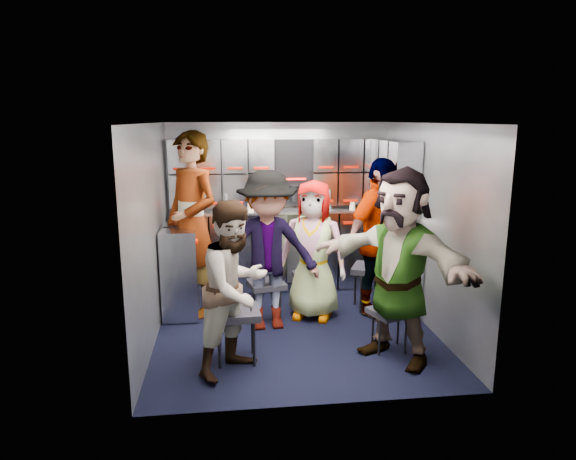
{
  "coord_description": "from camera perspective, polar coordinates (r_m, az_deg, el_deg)",
  "views": [
    {
      "loc": [
        -0.67,
        -5.0,
        2.14
      ],
      "look_at": [
        -0.02,
        0.35,
        0.97
      ],
      "focal_mm": 32.0,
      "sensor_mm": 36.0,
      "label": 1
    }
  ],
  "objects": [
    {
      "name": "counter",
      "position": [
        6.42,
        -0.82,
        2.15
      ],
      "size": [
        2.68,
        0.42,
        0.03
      ],
      "primitive_type": "cube",
      "color": "#B5B7BC",
      "rests_on": "cart_bank_back"
    },
    {
      "name": "attendant_arc_c",
      "position": [
        5.54,
        2.81,
        -2.25
      ],
      "size": [
        0.86,
        0.71,
        1.51
      ],
      "primitive_type": "imported",
      "rotation": [
        0.0,
        0.0,
        -0.37
      ],
      "color": "black",
      "rests_on": "ground"
    },
    {
      "name": "jump_seat_near_right",
      "position": [
        4.95,
        11.24,
        -9.13
      ],
      "size": [
        0.44,
        0.43,
        0.4
      ],
      "rotation": [
        0.0,
        0.0,
        0.38
      ],
      "color": "black",
      "rests_on": "ground"
    },
    {
      "name": "attendant_arc_e",
      "position": [
        4.62,
        12.2,
        -3.94
      ],
      "size": [
        1.42,
        1.59,
        1.75
      ],
      "primitive_type": "imported",
      "rotation": [
        0.0,
        0.0,
        -0.9
      ],
      "color": "black",
      "rests_on": "ground"
    },
    {
      "name": "attendant_standing",
      "position": [
        5.69,
        -10.6,
        0.61
      ],
      "size": [
        0.85,
        0.87,
        2.03
      ],
      "primitive_type": "imported",
      "rotation": [
        0.0,
        0.0,
        -0.85
      ],
      "color": "black",
      "rests_on": "ground"
    },
    {
      "name": "bottle_left",
      "position": [
        6.32,
        -7.88,
        3.1
      ],
      "size": [
        0.06,
        0.06,
        0.24
      ],
      "primitive_type": "cylinder",
      "color": "white",
      "rests_on": "counter"
    },
    {
      "name": "bottle_right",
      "position": [
        6.44,
        4.58,
        3.43
      ],
      "size": [
        0.06,
        0.06,
        0.25
      ],
      "primitive_type": "cylinder",
      "color": "white",
      "rests_on": "counter"
    },
    {
      "name": "locker_bank_back",
      "position": [
        6.42,
        -0.89,
        6.43
      ],
      "size": [
        2.68,
        0.28,
        0.82
      ],
      "primitive_type": "cube",
      "color": "gray",
      "rests_on": "wall_back"
    },
    {
      "name": "cart_bank_back",
      "position": [
        6.53,
        -0.81,
        -2.34
      ],
      "size": [
        2.68,
        0.38,
        0.99
      ],
      "primitive_type": "cube",
      "color": "gray",
      "rests_on": "ground"
    },
    {
      "name": "wall_right",
      "position": [
        5.52,
        15.27,
        0.41
      ],
      "size": [
        0.04,
        3.0,
        2.1
      ],
      "primitive_type": "cube",
      "color": "gray",
      "rests_on": "ground"
    },
    {
      "name": "jump_seat_mid_left",
      "position": [
        5.53,
        -2.4,
        -6.27
      ],
      "size": [
        0.43,
        0.41,
        0.44
      ],
      "rotation": [
        0.0,
        0.0,
        0.19
      ],
      "color": "black",
      "rests_on": "ground"
    },
    {
      "name": "attendant_arc_a",
      "position": [
        4.36,
        -5.86,
        -6.43
      ],
      "size": [
        0.91,
        0.92,
        1.5
      ],
      "primitive_type": "imported",
      "rotation": [
        0.0,
        0.0,
        0.8
      ],
      "color": "black",
      "rests_on": "ground"
    },
    {
      "name": "wall_left",
      "position": [
        5.17,
        -14.87,
        -0.36
      ],
      "size": [
        0.04,
        3.0,
        2.1
      ],
      "primitive_type": "cube",
      "color": "gray",
      "rests_on": "ground"
    },
    {
      "name": "ceiling",
      "position": [
        5.04,
        0.74,
        11.79
      ],
      "size": [
        2.8,
        3.0,
        0.02
      ],
      "primitive_type": "cube",
      "color": "silver",
      "rests_on": "wall_back"
    },
    {
      "name": "bottle_mid",
      "position": [
        6.32,
        -6.87,
        3.07
      ],
      "size": [
        0.07,
        0.07,
        0.23
      ],
      "primitive_type": "cylinder",
      "color": "white",
      "rests_on": "counter"
    },
    {
      "name": "jump_seat_center",
      "position": [
        5.81,
        2.47,
        -5.37
      ],
      "size": [
        0.37,
        0.36,
        0.43
      ],
      "rotation": [
        0.0,
        0.0,
        0.02
      ],
      "color": "black",
      "rests_on": "ground"
    },
    {
      "name": "jump_seat_near_left",
      "position": [
        4.64,
        -5.82,
        -9.44
      ],
      "size": [
        0.44,
        0.42,
        0.49
      ],
      "rotation": [
        0.0,
        0.0,
        0.07
      ],
      "color": "black",
      "rests_on": "ground"
    },
    {
      "name": "cup_left",
      "position": [
        6.32,
        -4.21,
        2.56
      ],
      "size": [
        0.08,
        0.08,
        0.1
      ],
      "primitive_type": "cylinder",
      "color": "beige",
      "rests_on": "counter"
    },
    {
      "name": "attendant_arc_d",
      "position": [
        5.66,
        9.97,
        -0.89
      ],
      "size": [
        1.07,
        0.96,
        1.74
      ],
      "primitive_type": "imported",
      "rotation": [
        0.0,
        0.0,
        0.66
      ],
      "color": "black",
      "rests_on": "ground"
    },
    {
      "name": "locker_bank_right",
      "position": [
        6.05,
        11.7,
        5.82
      ],
      "size": [
        0.28,
        1.0,
        0.82
      ],
      "primitive_type": "cube",
      "color": "gray",
      "rests_on": "wall_right"
    },
    {
      "name": "right_cabinet",
      "position": [
        6.14,
        11.6,
        -3.5
      ],
      "size": [
        0.28,
        1.2,
        1.0
      ],
      "primitive_type": "cube",
      "color": "gray",
      "rests_on": "ground"
    },
    {
      "name": "cart_bank_left",
      "position": [
        5.82,
        -11.79,
        -4.45
      ],
      "size": [
        0.38,
        0.76,
        0.99
      ],
      "primitive_type": "cube",
      "color": "gray",
      "rests_on": "ground"
    },
    {
      "name": "attendant_arc_b",
      "position": [
        5.23,
        -2.28,
        -2.35
      ],
      "size": [
        1.1,
        0.67,
        1.65
      ],
      "primitive_type": "imported",
      "rotation": [
        0.0,
        0.0,
        0.06
      ],
      "color": "black",
      "rests_on": "ground"
    },
    {
      "name": "jump_seat_mid_right",
      "position": [
        5.94,
        9.31,
        -4.53
      ],
      "size": [
        0.55,
        0.54,
        0.5
      ],
      "rotation": [
        0.0,
        0.0,
        -0.43
      ],
      "color": "black",
      "rests_on": "ground"
    },
    {
      "name": "floor",
      "position": [
        5.48,
        0.68,
        -10.76
      ],
      "size": [
        3.0,
        3.0,
        0.0
      ],
      "primitive_type": "plane",
      "color": "black",
      "rests_on": "ground"
    },
    {
      "name": "coffee_niche",
      "position": [
        6.5,
        0.64,
        6.33
      ],
      "size": [
        0.46,
        0.16,
        0.84
      ],
      "primitive_type": null,
      "color": "black",
      "rests_on": "wall_back"
    },
    {
      "name": "cup_right",
      "position": [
        6.51,
        7.16,
        2.76
      ],
      "size": [
        0.07,
        0.07,
        0.1
      ],
      "primitive_type": "cylinder",
      "color": "beige",
      "rests_on": "counter"
    },
    {
      "name": "wall_back",
      "position": [
        6.62,
        -1.02,
        2.77
      ],
      "size": [
        2.8,
        0.04,
        2.1
      ],
      "primitive_type": "cube",
      "color": "gray",
      "rests_on": "ground"
    },
    {
      "name": "red_latch_strip",
      "position": [
        6.25,
        -0.62,
        0.62
      ],
      "size": [
        2.6,
        0.02,
        0.03
      ],
      "primitive_type": "cube",
      "color": "#A80E00",
      "rests_on": "cart_bank_back"
    }
  ]
}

